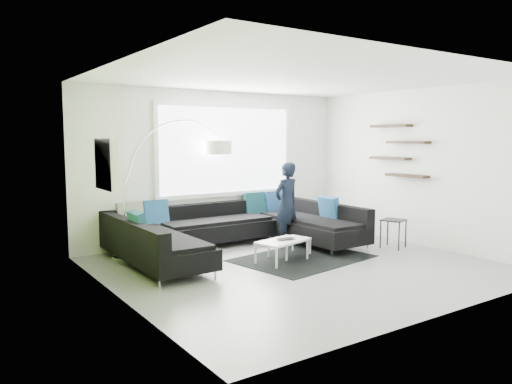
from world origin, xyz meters
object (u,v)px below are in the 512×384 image
(arc_lamp, at_px, (124,189))
(person, at_px, (286,204))
(sectional_sofa, at_px, (239,231))
(side_table, at_px, (393,234))
(coffee_table, at_px, (286,248))
(laptop, at_px, (287,240))

(arc_lamp, xyz_separation_m, person, (2.78, -0.59, -0.38))
(sectional_sofa, relative_size, side_table, 7.79)
(coffee_table, bearing_deg, arc_lamp, 131.50)
(sectional_sofa, relative_size, laptop, 12.16)
(sectional_sofa, xyz_separation_m, laptop, (0.30, -0.95, -0.02))
(coffee_table, xyz_separation_m, side_table, (2.06, -0.41, 0.08))
(arc_lamp, relative_size, person, 1.50)
(sectional_sofa, height_order, coffee_table, sectional_sofa)
(sectional_sofa, distance_m, side_table, 2.73)
(person, bearing_deg, laptop, 43.56)
(side_table, xyz_separation_m, laptop, (-2.16, 0.25, 0.10))
(sectional_sofa, distance_m, coffee_table, 0.91)
(coffee_table, relative_size, arc_lamp, 0.47)
(coffee_table, xyz_separation_m, person, (0.66, 0.86, 0.58))
(side_table, bearing_deg, laptop, 173.33)
(arc_lamp, relative_size, laptop, 6.91)
(coffee_table, bearing_deg, laptop, -136.70)
(arc_lamp, relative_size, side_table, 4.43)
(side_table, height_order, person, person)
(arc_lamp, bearing_deg, side_table, -26.03)
(sectional_sofa, relative_size, person, 2.64)
(person, distance_m, laptop, 1.33)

